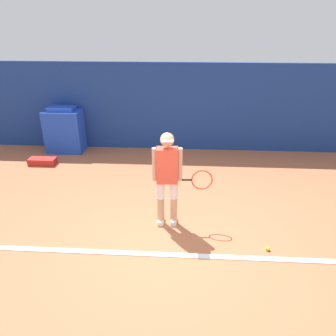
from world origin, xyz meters
The scene contains 7 objects.
ground_plane centered at (0.00, 0.00, 0.00)m, with size 24.00×24.00×0.00m, color #B76642.
back_wall centered at (0.00, 4.11, 1.13)m, with size 24.00×0.10×2.25m.
court_baseline centered at (0.00, -0.35, 0.01)m, with size 21.60×0.10×0.01m.
tennis_player centered at (-0.01, 0.50, 0.90)m, with size 0.98×0.29×1.63m.
tennis_ball centered at (1.54, -0.14, 0.03)m, with size 0.07×0.07×0.07m.
covered_chair centered at (-2.92, 3.72, 0.57)m, with size 0.94×0.57×1.20m.
equipment_bag centered at (-3.21, 2.81, 0.08)m, with size 0.64×0.28×0.15m.
Camera 1 is at (0.29, -4.25, 3.21)m, focal length 35.00 mm.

